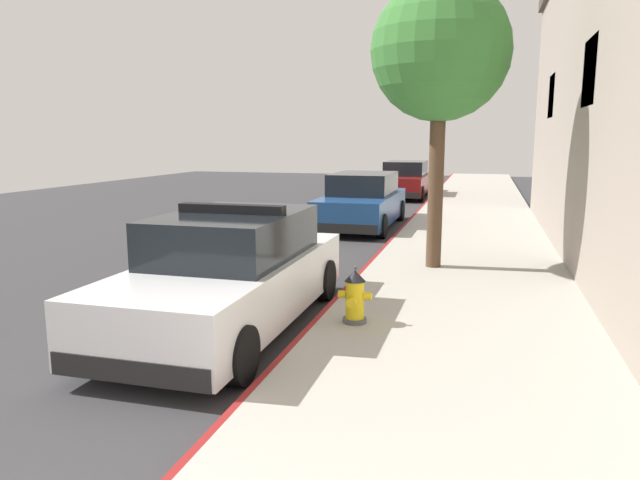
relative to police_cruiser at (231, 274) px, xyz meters
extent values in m
cube|color=#353538|center=(-3.00, 4.05, -0.84)|extent=(30.72, 60.00, 0.20)
cube|color=#ADA89E|center=(3.00, 4.05, -0.67)|extent=(3.62, 60.00, 0.15)
cube|color=maroon|center=(1.15, 4.05, -0.67)|extent=(0.08, 60.00, 0.15)
cube|color=black|center=(4.83, 3.59, 2.87)|extent=(0.06, 1.30, 1.10)
cube|color=black|center=(4.83, 9.46, 2.87)|extent=(0.06, 1.30, 1.10)
cube|color=white|center=(0.00, -0.04, -0.16)|extent=(1.84, 4.80, 0.76)
cube|color=black|center=(0.00, 0.11, 0.52)|extent=(1.64, 2.50, 0.60)
cube|color=black|center=(0.00, -2.38, -0.42)|extent=(1.76, 0.16, 0.24)
cube|color=black|center=(0.00, 2.30, -0.42)|extent=(1.76, 0.16, 0.24)
cylinder|color=black|center=(-0.86, 1.66, -0.42)|extent=(0.22, 0.64, 0.64)
cylinder|color=black|center=(0.86, 1.66, -0.42)|extent=(0.22, 0.64, 0.64)
cylinder|color=black|center=(-0.86, -1.74, -0.42)|extent=(0.22, 0.64, 0.64)
cylinder|color=black|center=(0.86, -1.74, -0.42)|extent=(0.22, 0.64, 0.64)
cube|color=black|center=(0.00, 0.06, 0.88)|extent=(1.48, 0.20, 0.12)
cube|color=red|center=(-0.35, 0.06, 0.88)|extent=(0.44, 0.18, 0.11)
cube|color=#1E33E0|center=(0.35, 0.06, 0.88)|extent=(0.44, 0.18, 0.11)
cube|color=navy|center=(-0.11, 9.34, -0.16)|extent=(1.84, 4.80, 0.76)
cube|color=black|center=(-0.11, 9.49, 0.52)|extent=(1.64, 2.50, 0.60)
cube|color=black|center=(-0.11, 7.00, -0.42)|extent=(1.76, 0.16, 0.24)
cube|color=black|center=(-0.11, 11.68, -0.42)|extent=(1.76, 0.16, 0.24)
cylinder|color=black|center=(-0.97, 11.04, -0.42)|extent=(0.22, 0.64, 0.64)
cylinder|color=black|center=(0.75, 11.04, -0.42)|extent=(0.22, 0.64, 0.64)
cylinder|color=black|center=(-0.97, 7.64, -0.42)|extent=(0.22, 0.64, 0.64)
cylinder|color=black|center=(0.75, 7.64, -0.42)|extent=(0.22, 0.64, 0.64)
cube|color=maroon|center=(-0.06, 18.36, -0.16)|extent=(1.84, 4.80, 0.76)
cube|color=black|center=(-0.06, 18.51, 0.52)|extent=(1.64, 2.50, 0.60)
cube|color=black|center=(-0.06, 16.02, -0.42)|extent=(1.76, 0.16, 0.24)
cube|color=black|center=(-0.06, 20.70, -0.42)|extent=(1.76, 0.16, 0.24)
cylinder|color=black|center=(-0.92, 20.06, -0.42)|extent=(0.22, 0.64, 0.64)
cylinder|color=black|center=(0.80, 20.06, -0.42)|extent=(0.22, 0.64, 0.64)
cylinder|color=black|center=(-0.92, 16.66, -0.42)|extent=(0.22, 0.64, 0.64)
cylinder|color=black|center=(0.80, 16.66, -0.42)|extent=(0.22, 0.64, 0.64)
cylinder|color=#4C4C51|center=(1.67, 0.18, -0.56)|extent=(0.32, 0.32, 0.06)
cylinder|color=yellow|center=(1.67, 0.18, -0.28)|extent=(0.24, 0.24, 0.50)
cone|color=black|center=(1.67, 0.18, 0.04)|extent=(0.28, 0.28, 0.14)
cylinder|color=#4C4C51|center=(1.67, 0.18, 0.14)|extent=(0.05, 0.05, 0.06)
cylinder|color=yellow|center=(1.50, 0.18, -0.22)|extent=(0.10, 0.10, 0.10)
cylinder|color=yellow|center=(1.84, 0.18, -0.22)|extent=(0.10, 0.10, 0.10)
cylinder|color=yellow|center=(1.67, 0.00, -0.27)|extent=(0.13, 0.12, 0.13)
cylinder|color=brown|center=(2.38, 3.93, 0.94)|extent=(0.28, 0.28, 3.06)
sphere|color=#387A33|center=(2.38, 3.93, 3.34)|extent=(2.50, 2.50, 2.50)
camera|label=1|loc=(3.24, -7.10, 1.81)|focal=32.84mm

